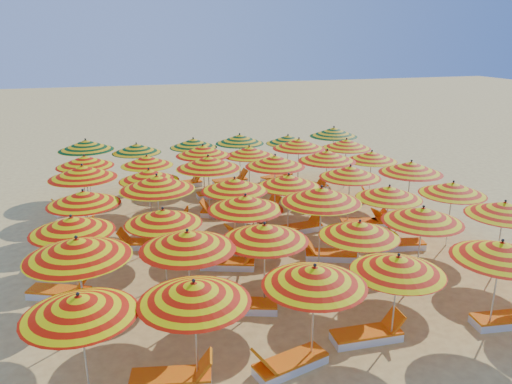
# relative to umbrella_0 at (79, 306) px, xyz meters

# --- Properties ---
(ground) EXTENTS (120.00, 120.00, 0.00)m
(ground) POSITION_rel_umbrella_0_xyz_m (5.84, 6.99, -2.11)
(ground) COLOR #F3CE6C
(ground) RESTS_ON ground
(umbrella_0) EXTENTS (2.69, 2.69, 2.40)m
(umbrella_0) POSITION_rel_umbrella_0_xyz_m (0.00, 0.00, 0.00)
(umbrella_0) COLOR silver
(umbrella_0) RESTS_ON ground
(umbrella_1) EXTENTS (2.82, 2.82, 2.45)m
(umbrella_1) POSITION_rel_umbrella_0_xyz_m (2.20, -0.21, 0.05)
(umbrella_1) COLOR silver
(umbrella_1) RESTS_ON ground
(umbrella_2) EXTENTS (2.89, 2.89, 2.44)m
(umbrella_2) POSITION_rel_umbrella_0_xyz_m (4.80, -0.24, 0.04)
(umbrella_2) COLOR silver
(umbrella_2) RESTS_ON ground
(umbrella_3) EXTENTS (2.42, 2.42, 2.33)m
(umbrella_3) POSITION_rel_umbrella_0_xyz_m (6.94, -0.11, -0.06)
(umbrella_3) COLOR silver
(umbrella_3) RESTS_ON ground
(umbrella_4) EXTENTS (2.66, 2.66, 2.47)m
(umbrella_4) POSITION_rel_umbrella_0_xyz_m (9.57, -0.37, 0.06)
(umbrella_4) COLOR silver
(umbrella_4) RESTS_ON ground
(umbrella_6) EXTENTS (2.90, 2.90, 2.65)m
(umbrella_6) POSITION_rel_umbrella_0_xyz_m (-0.09, 2.33, 0.23)
(umbrella_6) COLOR silver
(umbrella_6) RESTS_ON ground
(umbrella_7) EXTENTS (2.72, 2.72, 2.56)m
(umbrella_7) POSITION_rel_umbrella_0_xyz_m (2.48, 2.24, 0.14)
(umbrella_7) COLOR silver
(umbrella_7) RESTS_ON ground
(umbrella_8) EXTENTS (3.07, 3.07, 2.46)m
(umbrella_8) POSITION_rel_umbrella_0_xyz_m (4.52, 2.38, 0.05)
(umbrella_8) COLOR silver
(umbrella_8) RESTS_ON ground
(umbrella_9) EXTENTS (2.88, 2.88, 2.34)m
(umbrella_9) POSITION_rel_umbrella_0_xyz_m (7.13, 2.09, -0.05)
(umbrella_9) COLOR silver
(umbrella_9) RESTS_ON ground
(umbrella_10) EXTENTS (3.06, 3.06, 2.46)m
(umbrella_10) POSITION_rel_umbrella_0_xyz_m (9.26, 2.32, 0.05)
(umbrella_10) COLOR silver
(umbrella_10) RESTS_ON ground
(umbrella_11) EXTENTS (2.79, 2.79, 2.40)m
(umbrella_11) POSITION_rel_umbrella_0_xyz_m (12.00, 2.18, 0.00)
(umbrella_11) COLOR silver
(umbrella_11) RESTS_ON ground
(umbrella_12) EXTENTS (2.74, 2.74, 2.44)m
(umbrella_12) POSITION_rel_umbrella_0_xyz_m (-0.33, 4.49, 0.03)
(umbrella_12) COLOR silver
(umbrella_12) RESTS_ON ground
(umbrella_13) EXTENTS (2.95, 2.95, 2.38)m
(umbrella_13) POSITION_rel_umbrella_0_xyz_m (2.15, 4.54, -0.01)
(umbrella_13) COLOR silver
(umbrella_13) RESTS_ON ground
(umbrella_14) EXTENTS (2.56, 2.56, 2.48)m
(umbrella_14) POSITION_rel_umbrella_0_xyz_m (4.68, 4.78, 0.07)
(umbrella_14) COLOR silver
(umbrella_14) RESTS_ON ground
(umbrella_15) EXTENTS (2.82, 2.82, 2.66)m
(umbrella_15) POSITION_rel_umbrella_0_xyz_m (7.01, 4.36, 0.24)
(umbrella_15) COLOR silver
(umbrella_15) RESTS_ON ground
(umbrella_16) EXTENTS (2.92, 2.92, 2.35)m
(umbrella_16) POSITION_rel_umbrella_0_xyz_m (9.64, 4.74, -0.04)
(umbrella_16) COLOR silver
(umbrella_16) RESTS_ON ground
(umbrella_17) EXTENTS (2.94, 2.94, 2.39)m
(umbrella_17) POSITION_rel_umbrella_0_xyz_m (11.90, 4.42, -0.01)
(umbrella_17) COLOR silver
(umbrella_17) RESTS_ON ground
(umbrella_18) EXTENTS (2.77, 2.77, 2.45)m
(umbrella_18) POSITION_rel_umbrella_0_xyz_m (-0.08, 6.84, 0.04)
(umbrella_18) COLOR silver
(umbrella_18) RESTS_ON ground
(umbrella_19) EXTENTS (3.14, 3.14, 2.68)m
(umbrella_19) POSITION_rel_umbrella_0_xyz_m (2.27, 7.14, 0.25)
(umbrella_19) COLOR silver
(umbrella_19) RESTS_ON ground
(umbrella_20) EXTENTS (2.38, 2.38, 2.45)m
(umbrella_20) POSITION_rel_umbrella_0_xyz_m (4.87, 6.84, 0.04)
(umbrella_20) COLOR silver
(umbrella_20) RESTS_ON ground
(umbrella_21) EXTENTS (2.49, 2.49, 2.40)m
(umbrella_21) POSITION_rel_umbrella_0_xyz_m (6.87, 6.88, 0.00)
(umbrella_21) COLOR silver
(umbrella_21) RESTS_ON ground
(umbrella_22) EXTENTS (3.02, 3.02, 2.47)m
(umbrella_22) POSITION_rel_umbrella_0_xyz_m (9.43, 7.13, 0.06)
(umbrella_22) COLOR silver
(umbrella_22) RESTS_ON ground
(umbrella_23) EXTENTS (2.58, 2.58, 2.56)m
(umbrella_23) POSITION_rel_umbrella_0_xyz_m (11.80, 6.77, 0.14)
(umbrella_23) COLOR silver
(umbrella_23) RESTS_ON ground
(umbrella_24) EXTENTS (2.50, 2.50, 2.62)m
(umbrella_24) POSITION_rel_umbrella_0_xyz_m (-0.16, 9.52, 0.20)
(umbrella_24) COLOR silver
(umbrella_24) RESTS_ON ground
(umbrella_25) EXTENTS (2.77, 2.77, 2.37)m
(umbrella_25) POSITION_rel_umbrella_0_xyz_m (2.18, 9.17, -0.02)
(umbrella_25) COLOR silver
(umbrella_25) RESTS_ON ground
(umbrella_26) EXTENTS (3.03, 3.03, 2.67)m
(umbrella_26) POSITION_rel_umbrella_0_xyz_m (4.48, 9.40, 0.24)
(umbrella_26) COLOR silver
(umbrella_26) RESTS_ON ground
(umbrella_27) EXTENTS (3.21, 3.21, 2.56)m
(umbrella_27) POSITION_rel_umbrella_0_xyz_m (7.17, 9.23, 0.14)
(umbrella_27) COLOR silver
(umbrella_27) RESTS_ON ground
(umbrella_28) EXTENTS (2.66, 2.66, 2.57)m
(umbrella_28) POSITION_rel_umbrella_0_xyz_m (9.54, 9.44, 0.15)
(umbrella_28) COLOR silver
(umbrella_28) RESTS_ON ground
(umbrella_29) EXTENTS (2.62, 2.62, 2.35)m
(umbrella_29) POSITION_rel_umbrella_0_xyz_m (11.70, 9.54, -0.04)
(umbrella_29) COLOR silver
(umbrella_29) RESTS_ON ground
(umbrella_30) EXTENTS (2.97, 2.97, 2.46)m
(umbrella_30) POSITION_rel_umbrella_0_xyz_m (-0.15, 11.81, 0.06)
(umbrella_30) COLOR silver
(umbrella_30) RESTS_ON ground
(umbrella_31) EXTENTS (2.34, 2.34, 2.32)m
(umbrella_31) POSITION_rel_umbrella_0_xyz_m (2.32, 11.66, -0.07)
(umbrella_31) COLOR silver
(umbrella_31) RESTS_ON ground
(umbrella_32) EXTENTS (3.12, 3.12, 2.55)m
(umbrella_32) POSITION_rel_umbrella_0_xyz_m (4.78, 11.99, 0.13)
(umbrella_32) COLOR silver
(umbrella_32) RESTS_ON ground
(umbrella_33) EXTENTS (2.84, 2.84, 2.42)m
(umbrella_33) POSITION_rel_umbrella_0_xyz_m (6.81, 11.72, 0.02)
(umbrella_33) COLOR silver
(umbrella_33) RESTS_ON ground
(umbrella_34) EXTENTS (3.22, 3.22, 2.59)m
(umbrella_34) POSITION_rel_umbrella_0_xyz_m (9.27, 11.97, 0.17)
(umbrella_34) COLOR silver
(umbrella_34) RESTS_ON ground
(umbrella_35) EXTENTS (2.70, 2.70, 2.46)m
(umbrella_35) POSITION_rel_umbrella_0_xyz_m (11.60, 11.76, 0.06)
(umbrella_35) COLOR silver
(umbrella_35) RESTS_ON ground
(umbrella_36) EXTENTS (2.86, 2.86, 2.63)m
(umbrella_36) POSITION_rel_umbrella_0_xyz_m (-0.14, 14.30, 0.21)
(umbrella_36) COLOR silver
(umbrella_36) RESTS_ON ground
(umbrella_37) EXTENTS (2.79, 2.79, 2.38)m
(umbrella_37) POSITION_rel_umbrella_0_xyz_m (2.07, 13.97, -0.01)
(umbrella_37) COLOR silver
(umbrella_37) RESTS_ON ground
(umbrella_38) EXTENTS (2.91, 2.91, 2.41)m
(umbrella_38) POSITION_rel_umbrella_0_xyz_m (4.75, 14.25, 0.01)
(umbrella_38) COLOR silver
(umbrella_38) RESTS_ON ground
(umbrella_39) EXTENTS (3.11, 3.11, 2.52)m
(umbrella_39) POSITION_rel_umbrella_0_xyz_m (7.01, 14.08, 0.11)
(umbrella_39) COLOR silver
(umbrella_39) RESTS_ON ground
(umbrella_40) EXTENTS (2.68, 2.68, 2.36)m
(umbrella_40) POSITION_rel_umbrella_0_xyz_m (9.48, 13.94, -0.03)
(umbrella_40) COLOR silver
(umbrella_40) RESTS_ON ground
(umbrella_41) EXTENTS (3.10, 3.10, 2.63)m
(umbrella_41) POSITION_rel_umbrella_0_xyz_m (11.99, 13.97, 0.20)
(umbrella_41) COLOR silver
(umbrella_41) RESTS_ON ground
(lounger_0) EXTENTS (1.82, 0.93, 0.69)m
(lounger_0) POSITION_rel_umbrella_0_xyz_m (1.69, -0.13, -1.96)
(lounger_0) COLOR white
(lounger_0) RESTS_ON ground
(lounger_1) EXTENTS (1.82, 1.00, 0.69)m
(lounger_1) POSITION_rel_umbrella_0_xyz_m (4.20, -0.38, -1.96)
(lounger_1) COLOR white
(lounger_1) RESTS_ON ground
(lounger_2) EXTENTS (1.76, 0.67, 0.69)m
(lounger_2) POSITION_rel_umbrella_0_xyz_m (6.43, 0.11, -1.96)
(lounger_2) COLOR white
(lounger_2) RESTS_ON ground
(lounger_3) EXTENTS (1.79, 0.80, 0.69)m
(lounger_3) POSITION_rel_umbrella_0_xyz_m (10.17, -0.31, -1.96)
(lounger_3) COLOR white
(lounger_3) RESTS_ON ground
(lounger_4) EXTENTS (1.83, 1.12, 0.69)m
(lounger_4) POSITION_rel_umbrella_0_xyz_m (3.92, 2.31, -1.96)
(lounger_4) COLOR white
(lounger_4) RESTS_ON ground
(lounger_5) EXTENTS (1.82, 1.24, 0.69)m
(lounger_5) POSITION_rel_umbrella_0_xyz_m (-0.83, 4.49, -1.96)
(lounger_5) COLOR white
(lounger_5) RESTS_ON ground
(lounger_6) EXTENTS (1.83, 1.12, 0.69)m
(lounger_6) POSITION_rel_umbrella_0_xyz_m (4.17, 4.93, -1.96)
(lounger_6) COLOR white
(lounger_6) RESTS_ON ground
(lounger_7) EXTENTS (1.83, 1.16, 0.69)m
(lounger_7) POSITION_rel_umbrella_0_xyz_m (7.51, 4.59, -1.96)
(lounger_7) COLOR white
(lounger_7) RESTS_ON ground
(lounger_8) EXTENTS (1.81, 0.92, 0.69)m
(lounger_8) POSITION_rel_umbrella_0_xyz_m (10.14, 4.69, -1.96)
(lounger_8) COLOR white
(lounger_8) RESTS_ON ground
(lounger_9) EXTENTS (1.80, 0.83, 0.69)m
(lounger_9) POSITION_rel_umbrella_0_xyz_m (-0.68, 6.80, -1.96)
(lounger_9) COLOR white
(lounger_9) RESTS_ON ground
(lounger_10) EXTENTS (1.83, 1.03, 0.69)m
(lounger_10) POSITION_rel_umbrella_0_xyz_m (1.68, 7.31, -1.96)
(lounger_10) COLOR white
(lounger_10) RESTS_ON ground
(lounger_11) EXTENTS (1.83, 1.05, 0.69)m
(lounger_11) POSITION_rel_umbrella_0_xyz_m (5.38, 7.03, -1.96)
(lounger_11) COLOR white
(lounger_11) RESTS_ON ground
(lounger_12) EXTENTS (1.79, 0.77, 0.69)m
(lounger_12) POSITION_rel_umbrella_0_xyz_m (7.47, 7.12, -1.96)
(lounger_12) COLOR white
(lounger_12) RESTS_ON ground
(lounger_13) EXTENTS (1.82, 1.02, 0.69)m
(lounger_13) POSITION_rel_umbrella_0_xyz_m (10.03, 6.88, -1.96)
(lounger_13) COLOR white
(lounger_13) RESTS_ON ground
(lounger_14) EXTENTS (1.81, 0.87, 0.69)m
(lounger_14) POSITION_rel_umbrella_0_xyz_m (11.21, 6.88, -1.96)
(lounger_14) COLOR white
(lounger_14) RESTS_ON ground
(lounger_15) EXTENTS (1.82, 0.96, 0.69)m
(lounger_15) POSITION_rel_umbrella_0_xyz_m (-0.67, 9.69, -1.96)
(lounger_15) COLOR white
(lounger_15) RESTS_ON ground
(lounger_16) EXTENTS (1.81, 0.88, 0.69)m
(lounger_16) POSITION_rel_umbrella_0_xyz_m (2.77, 9.24, -1.96)
(lounger_16) COLOR white
(lounger_16) RESTS_ON ground
(lounger_17) EXTENTS (1.82, 1.19, 0.69)m
(lounger_17) POSITION_rel_umbrella_0_xyz_m (4.99, 9.61, -1.96)
(lounger_17) COLOR white
(lounger_17) RESTS_ON ground
(lounger_18) EXTENTS (1.83, 1.14, 0.69)m
(lounger_18) POSITION_rel_umbrella_0_xyz_m (6.67, 9.37, -1.96)
(lounger_18) COLOR white
(lounger_18) RESTS_ON ground
(lounger_19) EXTENTS (1.82, 0.98, 0.69)m
(lounger_19) POSITION_rel_umbrella_0_xyz_m (9.04, 9.40, -1.96)
(lounger_19) COLOR white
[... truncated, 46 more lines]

